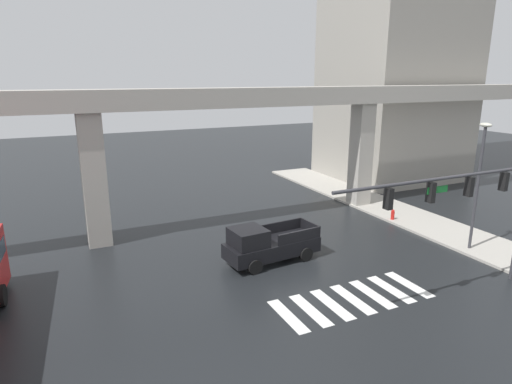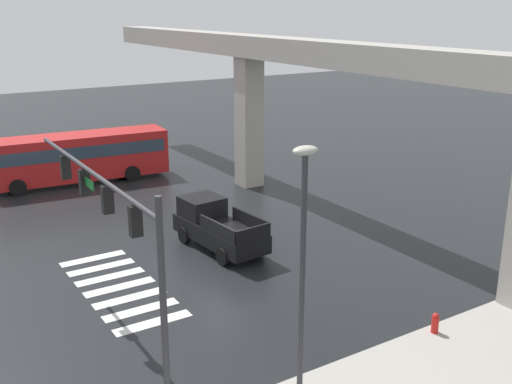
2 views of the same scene
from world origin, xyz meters
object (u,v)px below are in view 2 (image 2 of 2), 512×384
Objects in this scene: pickup_truck at (216,226)px; traffic_signal_mast at (110,214)px; city_bus at (78,155)px; fire_hydrant at (435,325)px; street_lamp_near_corner at (303,248)px.

traffic_signal_mast is (6.27, -6.85, 3.69)m from pickup_truck.
city_bus reaches higher than pickup_truck.
city_bus is 1.01× the size of traffic_signal_mast.
pickup_truck is 0.48× the size of city_bus.
traffic_signal_mast is 12.81× the size of fire_hydrant.
city_bus is at bearing -171.43° from pickup_truck.
fire_hydrant is at bearing 93.94° from street_lamp_near_corner.
street_lamp_near_corner is (25.04, -1.37, 2.83)m from city_bus.
city_bus is at bearing -169.79° from fire_hydrant.
fire_hydrant is at bearing 64.05° from traffic_signal_mast.
fire_hydrant is at bearing 12.32° from pickup_truck.
city_bus is 12.90× the size of fire_hydrant.
city_bus is at bearing 176.87° from street_lamp_near_corner.
street_lamp_near_corner is (4.88, 3.39, -0.12)m from traffic_signal_mast.
pickup_truck is 12.21m from street_lamp_near_corner.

